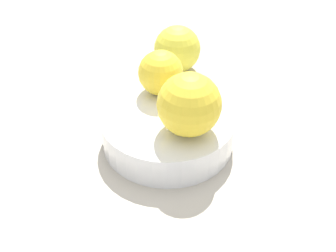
# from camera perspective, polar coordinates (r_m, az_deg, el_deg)

# --- Properties ---
(ground_plane) EXTENTS (1.10, 1.10, 0.02)m
(ground_plane) POSITION_cam_1_polar(r_m,az_deg,el_deg) (0.53, -0.00, -2.99)
(ground_plane) COLOR #BCB29E
(fruit_bowl) EXTENTS (0.17, 0.17, 0.04)m
(fruit_bowl) POSITION_cam_1_polar(r_m,az_deg,el_deg) (0.51, -0.00, -0.47)
(fruit_bowl) COLOR white
(fruit_bowl) RESTS_ON ground_plane
(orange_in_bowl_0) EXTENTS (0.06, 0.06, 0.06)m
(orange_in_bowl_0) POSITION_cam_1_polar(r_m,az_deg,el_deg) (0.52, -1.07, 7.73)
(orange_in_bowl_0) COLOR yellow
(orange_in_bowl_0) RESTS_ON fruit_bowl
(orange_in_bowl_1) EXTENTS (0.08, 0.08, 0.08)m
(orange_in_bowl_1) POSITION_cam_1_polar(r_m,az_deg,el_deg) (0.45, 3.10, 3.13)
(orange_in_bowl_1) COLOR yellow
(orange_in_bowl_1) RESTS_ON fruit_bowl
(orange_loose_0) EXTENTS (0.08, 0.08, 0.08)m
(orange_loose_0) POSITION_cam_1_polar(r_m,az_deg,el_deg) (0.66, 1.35, 11.13)
(orange_loose_0) COLOR yellow
(orange_loose_0) RESTS_ON ground_plane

